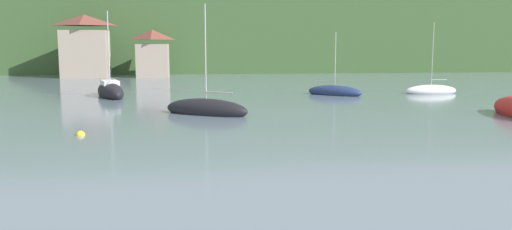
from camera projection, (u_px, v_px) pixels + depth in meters
wooded_hillside at (136, 36)px, 115.66m from camera, size 352.00×56.25×42.92m
shore_building_west at (85, 47)px, 77.74m from camera, size 6.99×4.90×9.38m
shore_building_westcentral at (153, 54)px, 78.85m from camera, size 4.99×4.55×7.17m
sailboat_far_1 at (206, 109)px, 37.70m from camera, size 6.65×5.02×8.38m
sailboat_far_3 at (335, 92)px, 51.85m from camera, size 5.61×5.12×6.62m
sailboat_far_5 at (431, 91)px, 53.44m from camera, size 5.49×1.81×7.56m
sailboat_far_6 at (110, 91)px, 50.24m from camera, size 4.44×7.82×8.74m
mooring_buoy_near at (81, 135)px, 29.30m from camera, size 0.50×0.50×0.50m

